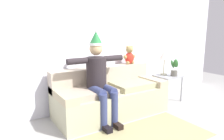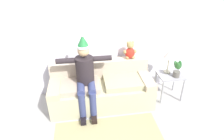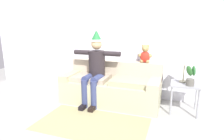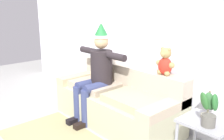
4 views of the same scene
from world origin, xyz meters
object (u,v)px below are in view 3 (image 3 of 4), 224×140
at_px(couch, 112,86).
at_px(table_lamp, 185,61).
at_px(person_seated, 95,66).
at_px(teddy_bear, 145,55).
at_px(side_table, 185,88).
at_px(potted_plant, 191,76).

height_order(couch, table_lamp, table_lamp).
height_order(couch, person_seated, person_seated).
distance_m(teddy_bear, side_table, 1.03).
bearing_deg(person_seated, teddy_bear, 24.31).
bearing_deg(potted_plant, person_seated, -180.00).
height_order(side_table, table_lamp, table_lamp).
height_order(side_table, potted_plant, potted_plant).
relative_size(couch, potted_plant, 5.24).
distance_m(couch, potted_plant, 1.58).
relative_size(couch, person_seated, 1.31).
distance_m(side_table, table_lamp, 0.51).
relative_size(person_seated, table_lamp, 2.94).
distance_m(couch, side_table, 1.46).
height_order(teddy_bear, side_table, teddy_bear).
xyz_separation_m(couch, table_lamp, (1.41, 0.04, 0.64)).
bearing_deg(teddy_bear, couch, -157.37).
height_order(couch, teddy_bear, teddy_bear).
bearing_deg(potted_plant, side_table, 122.32).
distance_m(side_table, potted_plant, 0.30).
distance_m(couch, teddy_bear, 0.97).
height_order(teddy_bear, table_lamp, teddy_bear).
bearing_deg(person_seated, table_lamp, 6.59).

